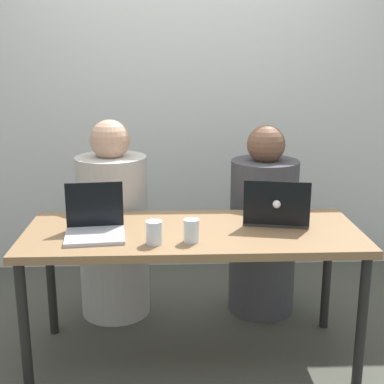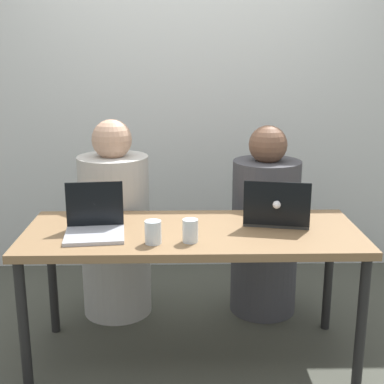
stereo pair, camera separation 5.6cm
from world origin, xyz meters
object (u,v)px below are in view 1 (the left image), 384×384
laptop_front_left (95,224)px  water_glass_center (191,232)px  person_on_right (263,231)px  person_on_left (113,230)px  water_glass_left (154,234)px  laptop_back_right (276,214)px

laptop_front_left → water_glass_center: size_ratio=2.79×
person_on_right → person_on_left: bearing=-5.7°
person_on_right → water_glass_center: size_ratio=10.59×
laptop_front_left → water_glass_center: bearing=-20.6°
laptop_front_left → water_glass_left: size_ratio=2.81×
water_glass_left → water_glass_center: bearing=5.6°
water_glass_center → person_on_left: bearing=121.8°
water_glass_center → water_glass_left: bearing=-174.4°
person_on_right → water_glass_left: size_ratio=10.65×
person_on_right → laptop_back_right: 0.52m
laptop_back_right → water_glass_center: 0.53m
person_on_left → water_glass_center: size_ratio=10.94×
person_on_left → laptop_front_left: person_on_left is taller
person_on_left → water_glass_center: 0.88m
water_glass_center → water_glass_left: size_ratio=1.01×
person_on_left → person_on_right: 0.92m
laptop_back_right → water_glass_center: size_ratio=3.41×
person_on_left → water_glass_center: (0.45, -0.72, 0.23)m
water_glass_center → person_on_right: bearing=56.7°
laptop_front_left → person_on_left: bearing=81.8°
laptop_front_left → water_glass_left: (0.29, -0.14, -0.01)m
person_on_right → water_glass_center: 0.90m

